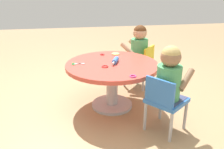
# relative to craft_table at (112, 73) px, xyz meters

# --- Properties ---
(ground_plane) EXTENTS (10.00, 10.00, 0.00)m
(ground_plane) POSITION_rel_craft_table_xyz_m (0.00, 0.00, -0.38)
(ground_plane) COLOR tan
(craft_table) EXTENTS (0.95, 0.95, 0.49)m
(craft_table) POSITION_rel_craft_table_xyz_m (0.00, 0.00, 0.00)
(craft_table) COLOR silver
(craft_table) RESTS_ON ground
(child_chair_left) EXTENTS (0.42, 0.42, 0.54)m
(child_chair_left) POSITION_rel_craft_table_xyz_m (-0.54, -0.37, -0.08)
(child_chair_left) COLOR #B7B7BC
(child_chair_left) RESTS_ON ground
(seated_child_left) EXTENTS (0.42, 0.44, 0.51)m
(seated_child_left) POSITION_rel_craft_table_xyz_m (-0.52, -0.40, 0.15)
(seated_child_left) COLOR #3F4772
(seated_child_left) RESTS_ON ground
(child_chair_right) EXTENTS (0.42, 0.42, 0.54)m
(child_chair_right) POSITION_rel_craft_table_xyz_m (0.47, -0.46, -0.08)
(child_chair_right) COLOR #B7B7BC
(child_chair_right) RESTS_ON ground
(seated_child_right) EXTENTS (0.43, 0.44, 0.51)m
(seated_child_right) POSITION_rel_craft_table_xyz_m (0.50, -0.43, 0.15)
(seated_child_right) COLOR #3F4772
(seated_child_right) RESTS_ON ground
(rolling_pin) EXTENTS (0.22, 0.11, 0.05)m
(rolling_pin) POSITION_rel_craft_table_xyz_m (0.02, -0.04, 0.13)
(rolling_pin) COLOR #3F72CC
(rolling_pin) RESTS_ON craft_table
(craft_scissors) EXTENTS (0.08, 0.14, 0.01)m
(craft_scissors) POSITION_rel_craft_table_xyz_m (0.04, 0.36, 0.11)
(craft_scissors) COLOR silver
(craft_scissors) RESTS_ON craft_table
(playdough_blob_0) EXTENTS (0.09, 0.09, 0.01)m
(playdough_blob_0) POSITION_rel_craft_table_xyz_m (0.32, -0.10, 0.11)
(playdough_blob_0) COLOR #F2CC72
(playdough_blob_0) RESTS_ON craft_table
(cookie_cutter_0) EXTENTS (0.05, 0.05, 0.01)m
(cookie_cutter_0) POSITION_rel_craft_table_xyz_m (0.32, 0.06, 0.11)
(cookie_cutter_0) COLOR red
(cookie_cutter_0) RESTS_ON craft_table
(cookie_cutter_1) EXTENTS (0.06, 0.06, 0.01)m
(cookie_cutter_1) POSITION_rel_craft_table_xyz_m (-0.40, -0.12, 0.11)
(cookie_cutter_1) COLOR #D83FA5
(cookie_cutter_1) RESTS_ON craft_table
(cookie_cutter_2) EXTENTS (0.07, 0.07, 0.01)m
(cookie_cutter_2) POSITION_rel_craft_table_xyz_m (-0.10, 0.09, 0.11)
(cookie_cutter_2) COLOR red
(cookie_cutter_2) RESTS_ON craft_table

